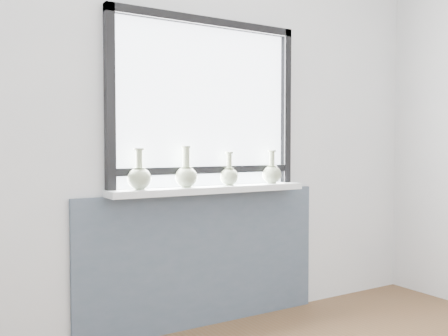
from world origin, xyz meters
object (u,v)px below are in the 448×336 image
vase_b (186,175)px  vase_c (229,175)px  windowsill (211,189)px  vase_a (139,177)px  vase_d (272,173)px

vase_b → vase_c: 0.31m
windowsill → vase_a: 0.48m
vase_a → vase_b: (0.30, -0.00, 0.00)m
windowsill → vase_b: vase_b is taller
vase_d → vase_b: bearing=180.0°
vase_b → vase_c: (0.31, 0.01, -0.01)m
vase_a → vase_b: size_ratio=0.95×
windowsill → vase_d: size_ratio=5.91×
vase_b → vase_d: 0.64m
vase_b → vase_d: size_ratio=1.12×
windowsill → vase_a: bearing=-179.9°
windowsill → vase_b: 0.20m
vase_a → vase_c: 0.61m
windowsill → vase_a: vase_a is taller
vase_d → vase_c: bearing=178.9°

